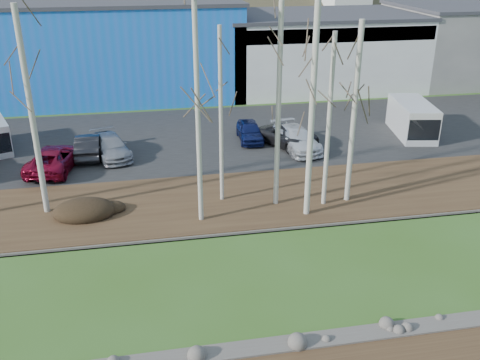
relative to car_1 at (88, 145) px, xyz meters
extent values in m
cube|color=#382616|center=(8.37, -8.01, -0.77)|extent=(80.00, 7.00, 0.15)
cube|color=black|center=(8.37, 2.49, -0.78)|extent=(80.00, 14.00, 0.14)
cube|color=blue|center=(2.37, 16.49, 3.15)|extent=(20.00, 12.00, 8.00)
cube|color=#333338|center=(2.37, 16.49, 7.30)|extent=(20.40, 12.24, 0.30)
cube|color=beige|center=(20.37, 16.49, 2.40)|extent=(18.00, 12.00, 6.50)
cube|color=#333338|center=(20.37, 16.49, 5.80)|extent=(18.36, 12.24, 0.30)
cube|color=navy|center=(20.37, 10.59, 4.75)|extent=(17.64, 0.20, 1.20)
cube|color=slate|center=(36.37, 16.49, 2.65)|extent=(14.00, 12.00, 7.00)
cube|color=#333338|center=(36.37, 16.49, 6.30)|extent=(14.28, 12.24, 0.30)
ellipsoid|color=black|center=(0.33, -8.50, -0.39)|extent=(3.08, 2.18, 0.60)
cylinder|color=beige|center=(-1.58, -7.68, 4.35)|extent=(0.28, 0.28, 10.08)
cylinder|color=beige|center=(6.00, -10.00, 5.02)|extent=(0.23, 0.23, 11.44)
cylinder|color=beige|center=(10.04, -8.92, 4.60)|extent=(0.25, 0.25, 10.59)
cylinder|color=beige|center=(7.36, -7.91, 3.79)|extent=(0.20, 0.20, 8.97)
cylinder|color=beige|center=(12.49, -9.42, 3.69)|extent=(0.23, 0.23, 8.76)
cylinder|color=beige|center=(11.27, -10.35, 5.19)|extent=(0.29, 0.29, 11.77)
cylinder|color=beige|center=(13.84, -9.20, 3.92)|extent=(0.28, 0.28, 9.24)
imported|color=black|center=(0.00, 0.00, 0.00)|extent=(1.55, 4.30, 1.41)
imported|color=maroon|center=(-1.85, -2.01, 0.00)|extent=(3.28, 5.46, 1.42)
imported|color=gray|center=(1.38, -0.36, -0.03)|extent=(3.10, 4.99, 1.35)
imported|color=#101847|center=(10.71, 1.03, -0.04)|extent=(1.78, 3.99, 1.33)
imported|color=black|center=(12.79, -0.10, -0.02)|extent=(4.35, 5.45, 1.38)
imported|color=silver|center=(13.37, -1.23, 0.02)|extent=(2.73, 5.23, 1.45)
cube|color=silver|center=(22.28, 0.21, 0.45)|extent=(3.13, 5.61, 2.32)
cube|color=black|center=(21.91, -1.85, 0.45)|extent=(2.26, 1.46, 1.44)
camera|label=1|loc=(3.54, -33.27, 11.59)|focal=40.00mm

